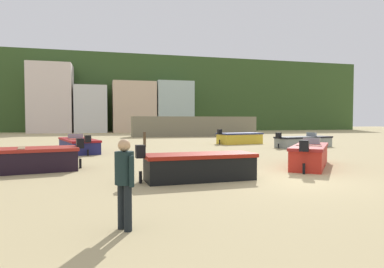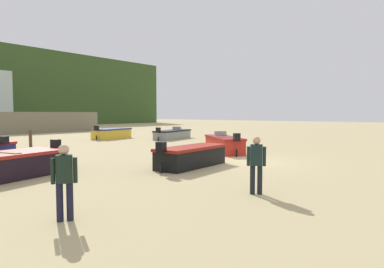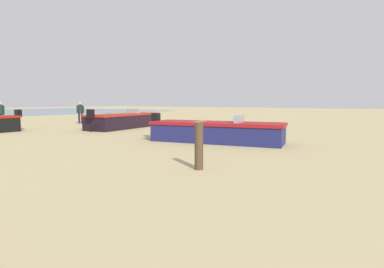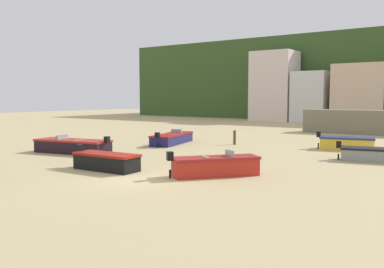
% 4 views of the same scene
% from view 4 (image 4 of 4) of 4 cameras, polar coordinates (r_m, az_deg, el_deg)
% --- Properties ---
extents(ground_plane, '(160.00, 160.00, 0.00)m').
position_cam_4_polar(ground_plane, '(19.17, -7.56, -6.11)').
color(ground_plane, tan).
extents(harbor_pier, '(15.33, 2.40, 2.42)m').
position_cam_4_polar(harbor_pier, '(44.59, 24.88, 1.42)').
color(harbor_pier, '#746E57').
rests_on(harbor_pier, ground).
extents(townhouse_centre_left, '(6.42, 5.16, 10.75)m').
position_cam_4_polar(townhouse_centre_left, '(66.01, 11.29, 6.46)').
color(townhouse_centre_left, beige).
rests_on(townhouse_centre_left, ground).
extents(townhouse_centre, '(4.97, 5.32, 7.46)m').
position_cam_4_polar(townhouse_centre, '(63.89, 16.24, 4.92)').
color(townhouse_centre, silver).
rests_on(townhouse_centre, ground).
extents(townhouse_right, '(6.90, 6.10, 8.27)m').
position_cam_4_polar(townhouse_right, '(62.42, 22.32, 5.12)').
color(townhouse_right, beige).
rests_on(townhouse_right, ground).
extents(boat_yellow_0, '(4.03, 2.45, 1.23)m').
position_cam_4_polar(boat_yellow_0, '(31.16, 20.59, -1.20)').
color(boat_yellow_0, gold).
rests_on(boat_yellow_0, ground).
extents(boat_black_1, '(3.92, 1.47, 1.19)m').
position_cam_4_polar(boat_black_1, '(21.53, -11.77, -3.74)').
color(boat_black_1, black).
rests_on(boat_black_1, ground).
extents(boat_grey_2, '(4.77, 2.26, 1.11)m').
position_cam_4_polar(boat_grey_2, '(26.12, 24.68, -2.64)').
color(boat_grey_2, gray).
rests_on(boat_grey_2, ground).
extents(boat_black_3, '(5.63, 2.73, 1.22)m').
position_cam_4_polar(boat_black_3, '(28.64, -16.13, -1.61)').
color(boat_black_3, black).
rests_on(boat_black_3, ground).
extents(boat_red_4, '(3.60, 4.00, 1.23)m').
position_cam_4_polar(boat_red_4, '(19.58, 3.21, -4.43)').
color(boat_red_4, red).
rests_on(boat_red_4, ground).
extents(boat_navy_5, '(2.90, 5.63, 1.13)m').
position_cam_4_polar(boat_navy_5, '(33.01, -2.75, -0.63)').
color(boat_navy_5, navy).
rests_on(boat_navy_5, ground).
extents(mooring_post_near_water, '(0.21, 0.21, 1.12)m').
position_cam_4_polar(mooring_post_near_water, '(32.54, 5.90, -0.48)').
color(mooring_post_near_water, '#4A3825').
rests_on(mooring_post_near_water, ground).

